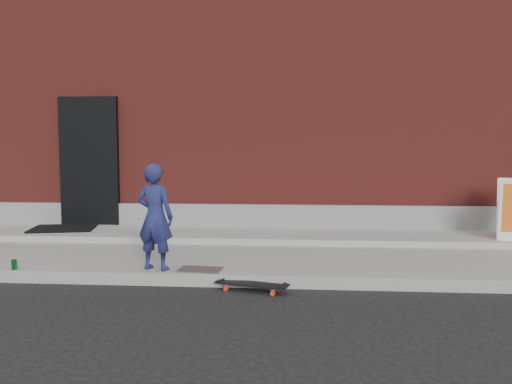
{
  "coord_description": "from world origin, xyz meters",
  "views": [
    {
      "loc": [
        1.04,
        -5.62,
        1.58
      ],
      "look_at": [
        0.53,
        0.8,
        1.05
      ],
      "focal_mm": 35.0,
      "sensor_mm": 36.0,
      "label": 1
    }
  ],
  "objects": [
    {
      "name": "ground",
      "position": [
        0.0,
        0.0,
        0.0
      ],
      "size": [
        80.0,
        80.0,
        0.0
      ],
      "primitive_type": "plane",
      "color": "black",
      "rests_on": "ground"
    },
    {
      "name": "sidewalk",
      "position": [
        0.0,
        1.5,
        0.07
      ],
      "size": [
        20.0,
        3.0,
        0.15
      ],
      "primitive_type": "cube",
      "color": "slate",
      "rests_on": "ground"
    },
    {
      "name": "apron",
      "position": [
        0.0,
        2.4,
        0.2
      ],
      "size": [
        20.0,
        1.2,
        0.1
      ],
      "primitive_type": "cube",
      "color": "gray",
      "rests_on": "sidewalk"
    },
    {
      "name": "building",
      "position": [
        -0.0,
        6.99,
        2.5
      ],
      "size": [
        20.0,
        8.1,
        5.0
      ],
      "color": "maroon",
      "rests_on": "ground"
    },
    {
      "name": "child",
      "position": [
        -0.64,
        0.2,
        0.79
      ],
      "size": [
        0.53,
        0.42,
        1.28
      ],
      "primitive_type": "imported",
      "rotation": [
        0.0,
        0.0,
        2.88
      ],
      "color": "#1A1F4B",
      "rests_on": "sidewalk"
    },
    {
      "name": "skateboard",
      "position": [
        0.56,
        -0.12,
        0.07
      ],
      "size": [
        0.83,
        0.43,
        0.09
      ],
      "color": "red",
      "rests_on": "ground"
    },
    {
      "name": "soda_can",
      "position": [
        -2.34,
        0.05,
        0.21
      ],
      "size": [
        0.09,
        0.09,
        0.12
      ],
      "primitive_type": "cylinder",
      "rotation": [
        0.0,
        0.0,
        -0.43
      ],
      "color": "#177326",
      "rests_on": "sidewalk"
    },
    {
      "name": "doormat",
      "position": [
        -2.9,
        2.51,
        0.26
      ],
      "size": [
        1.17,
        1.03,
        0.03
      ],
      "primitive_type": "cube",
      "rotation": [
        0.0,
        0.0,
        0.22
      ],
      "color": "black",
      "rests_on": "apron"
    },
    {
      "name": "utility_plate",
      "position": [
        -0.1,
        0.2,
        0.16
      ],
      "size": [
        0.54,
        0.37,
        0.02
      ],
      "primitive_type": "cube",
      "rotation": [
        0.0,
        0.0,
        -0.1
      ],
      "color": "#5A5B60",
      "rests_on": "sidewalk"
    }
  ]
}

